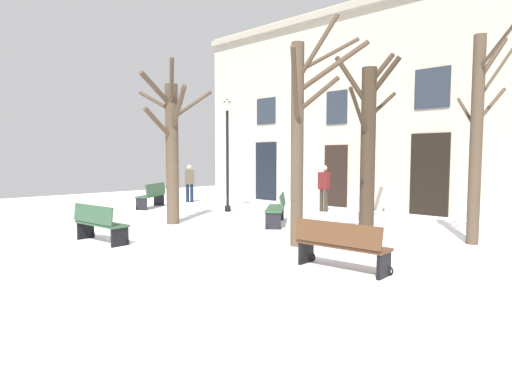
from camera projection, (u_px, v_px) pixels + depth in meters
name	position (u px, v px, depth m)	size (l,w,h in m)	color
ground_plane	(206.00, 242.00, 10.07)	(29.57, 29.57, 0.00)	white
building_facade	(387.00, 102.00, 15.64)	(18.48, 0.60, 7.69)	#BCB29E
tree_right_of_center	(368.00, 140.00, 11.84)	(1.75, 2.35, 4.84)	#382B1E
tree_left_of_center	(478.00, 133.00, 9.65)	(1.93, 2.09, 4.80)	#4C3D2D
tree_near_facade	(171.00, 145.00, 12.58)	(1.80, 1.92, 4.59)	#4C3D2D
tree_center	(301.00, 133.00, 9.42)	(1.36, 1.97, 4.89)	#4C3D2D
streetlamp	(227.00, 143.00, 15.54)	(0.30, 0.30, 3.99)	black
bench_by_litter_bin	(341.00, 245.00, 7.53)	(1.69, 0.61, 0.86)	#51331E
bench_near_lamp	(152.00, 195.00, 16.72)	(1.35, 1.68, 0.94)	#2D4C33
bench_back_to_back_left	(99.00, 224.00, 9.97)	(1.60, 0.62, 0.88)	#2D4C33
bench_back_to_back_right	(277.00, 208.00, 12.63)	(1.55, 1.77, 0.89)	#2D4C33
person_near_bench	(324.00, 186.00, 15.58)	(0.40, 0.26, 1.65)	#2D271E
person_by_shop_door	(190.00, 182.00, 18.73)	(0.42, 0.43, 1.60)	black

